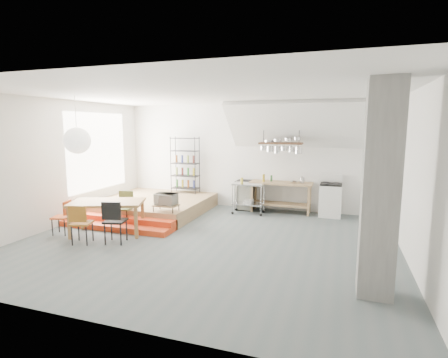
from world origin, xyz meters
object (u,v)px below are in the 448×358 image
(rolling_cart, at_px, (248,194))
(stove, at_px, (330,200))
(mini_fridge, at_px, (245,195))
(dining_table, at_px, (107,205))

(rolling_cart, bearing_deg, stove, 9.73)
(rolling_cart, bearing_deg, mini_fridge, 113.18)
(rolling_cart, relative_size, mini_fridge, 1.04)
(mini_fridge, bearing_deg, dining_table, -125.19)
(rolling_cart, bearing_deg, dining_table, -133.76)
(stove, distance_m, dining_table, 5.98)
(dining_table, height_order, rolling_cart, rolling_cart)
(mini_fridge, bearing_deg, rolling_cart, -65.18)
(dining_table, distance_m, rolling_cart, 3.96)
(stove, relative_size, mini_fridge, 1.32)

